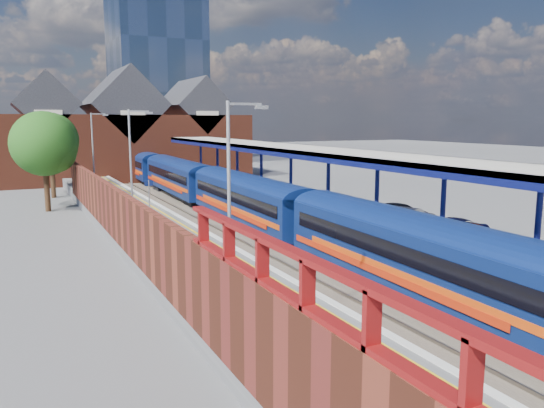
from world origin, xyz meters
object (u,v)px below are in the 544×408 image
at_px(parked_car_dark, 399,214).
at_px(parked_car_blue, 458,229).
at_px(lamp_post_b, 233,192).
at_px(parked_car_red, 473,235).
at_px(train, 209,185).
at_px(lamp_post_d, 94,148).
at_px(parked_car_silver, 406,219).
at_px(lamp_post_c, 133,160).
at_px(platform_sign, 149,192).

height_order(parked_car_dark, parked_car_blue, parked_car_dark).
bearing_deg(lamp_post_b, parked_car_red, 9.78).
bearing_deg(lamp_post_b, train, 72.31).
xyz_separation_m(lamp_post_d, parked_car_silver, (13.62, -24.88, -3.26)).
bearing_deg(lamp_post_b, lamp_post_d, 90.00).
bearing_deg(parked_car_dark, lamp_post_d, 20.64).
bearing_deg(lamp_post_c, train, 47.69).
relative_size(platform_sign, parked_car_red, 0.62).
bearing_deg(parked_car_red, parked_car_silver, 22.69).
xyz_separation_m(lamp_post_d, platform_sign, (1.36, -14.00, -2.30)).
distance_m(lamp_post_b, parked_car_silver, 15.71).
xyz_separation_m(train, lamp_post_c, (-7.86, -8.63, 2.87)).
relative_size(platform_sign, parked_car_blue, 0.54).
bearing_deg(lamp_post_d, parked_car_red, -64.92).
bearing_deg(parked_car_dark, parked_car_blue, 166.41).
xyz_separation_m(lamp_post_c, lamp_post_d, (0.00, 16.00, 0.00)).
relative_size(parked_car_red, parked_car_silver, 0.91).
relative_size(train, parked_car_blue, 14.26).
distance_m(lamp_post_b, lamp_post_c, 16.00).
bearing_deg(parked_car_blue, train, -2.25).
bearing_deg(lamp_post_d, platform_sign, -84.44).
bearing_deg(platform_sign, parked_car_dark, -34.36).
height_order(lamp_post_d, platform_sign, lamp_post_d).
bearing_deg(parked_car_silver, lamp_post_c, 36.17).
bearing_deg(lamp_post_b, parked_car_silver, 27.58).
xyz_separation_m(lamp_post_b, platform_sign, (1.36, 18.00, -2.30)).
xyz_separation_m(lamp_post_c, parked_car_dark, (14.58, -7.04, -3.31)).
bearing_deg(parked_car_dark, platform_sign, 43.95).
xyz_separation_m(platform_sign, parked_car_dark, (13.22, -9.04, -1.01)).
xyz_separation_m(platform_sign, parked_car_silver, (12.26, -10.88, -0.96)).
bearing_deg(lamp_post_c, parked_car_red, -44.49).
bearing_deg(parked_car_red, lamp_post_b, 119.62).
bearing_deg(parked_car_dark, train, 11.54).
height_order(lamp_post_c, platform_sign, lamp_post_c).
height_order(lamp_post_b, lamp_post_c, same).
distance_m(parked_car_silver, parked_car_blue, 3.23).
relative_size(lamp_post_b, lamp_post_d, 1.00).
height_order(lamp_post_c, parked_car_dark, lamp_post_c).
height_order(lamp_post_b, parked_car_blue, lamp_post_b).
bearing_deg(parked_car_red, platform_sign, 58.52).
xyz_separation_m(train, parked_car_silver, (5.77, -17.51, -0.39)).
bearing_deg(platform_sign, train, 45.60).
relative_size(lamp_post_b, parked_car_red, 1.73).
height_order(parked_car_red, parked_car_dark, parked_car_red).
xyz_separation_m(lamp_post_b, parked_car_dark, (14.58, 8.96, -3.31)).
distance_m(train, parked_car_dark, 17.06).
bearing_deg(parked_car_red, parked_car_dark, 13.57).
relative_size(train, parked_car_dark, 14.13).
relative_size(train, lamp_post_d, 9.42).
distance_m(lamp_post_b, lamp_post_d, 32.00).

